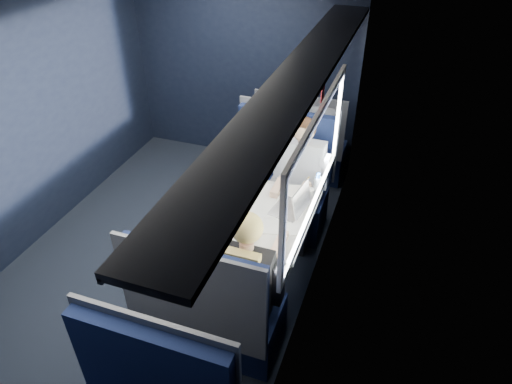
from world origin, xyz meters
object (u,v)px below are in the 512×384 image
(man, at_px, (300,176))
(woman, at_px, (250,275))
(table, at_px, (271,222))
(seat_bay_far, at_px, (211,312))
(cup, at_px, (310,193))
(seat_bay_near, at_px, (278,187))
(bottle_small, at_px, (317,186))
(laptop, at_px, (294,204))
(seat_row_front, at_px, (302,147))

(man, height_order, woman, same)
(table, relative_size, seat_bay_far, 0.79)
(table, xyz_separation_m, cup, (0.25, 0.36, 0.12))
(cup, bearing_deg, seat_bay_far, -109.25)
(seat_bay_near, relative_size, cup, 14.16)
(seat_bay_far, bearing_deg, man, 80.97)
(table, relative_size, bottle_small, 4.29)
(table, distance_m, woman, 0.71)
(table, xyz_separation_m, man, (0.07, 0.70, 0.06))
(cup, bearing_deg, laptop, -109.43)
(seat_bay_far, distance_m, laptop, 1.13)
(woman, bearing_deg, seat_bay_near, 99.59)
(seat_bay_near, distance_m, bottle_small, 0.80)
(table, relative_size, cup, 11.24)
(laptop, bearing_deg, woman, -96.79)
(seat_bay_far, relative_size, seat_row_front, 1.09)
(seat_bay_far, relative_size, bottle_small, 5.40)
(table, bearing_deg, seat_row_front, 95.80)
(man, height_order, cup, man)
(cup, bearing_deg, seat_bay_near, 131.47)
(seat_bay_near, bearing_deg, cup, -48.53)
(seat_bay_far, bearing_deg, table, 78.22)
(seat_row_front, bearing_deg, man, -77.17)
(seat_bay_far, xyz_separation_m, woman, (0.25, 0.17, 0.31))
(seat_bay_near, distance_m, seat_bay_far, 1.74)
(laptop, distance_m, bottle_small, 0.31)
(seat_row_front, relative_size, laptop, 3.28)
(seat_bay_far, bearing_deg, seat_row_front, 90.00)
(seat_bay_far, relative_size, laptop, 3.56)
(seat_bay_near, relative_size, man, 0.95)
(woman, bearing_deg, bottle_small, 78.38)
(table, distance_m, seat_row_front, 1.82)
(table, height_order, woman, woman)
(table, bearing_deg, cup, 55.42)
(laptop, height_order, bottle_small, laptop)
(table, relative_size, seat_row_front, 0.86)
(woman, bearing_deg, cup, 80.35)
(seat_bay_far, relative_size, woman, 0.95)
(seat_bay_near, xyz_separation_m, laptop, (0.37, -0.74, 0.38))
(seat_row_front, relative_size, man, 0.88)
(seat_bay_near, bearing_deg, table, -77.11)
(woman, bearing_deg, table, 95.45)
(table, height_order, seat_bay_far, seat_bay_far)
(seat_bay_far, distance_m, woman, 0.43)
(table, xyz_separation_m, woman, (0.07, -0.71, 0.06))
(seat_row_front, xyz_separation_m, woman, (0.25, -2.50, 0.32))
(seat_row_front, distance_m, man, 1.17)
(seat_bay_near, distance_m, seat_row_front, 0.93)
(table, xyz_separation_m, seat_bay_far, (-0.18, -0.87, -0.25))
(seat_bay_near, bearing_deg, seat_bay_far, -89.47)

